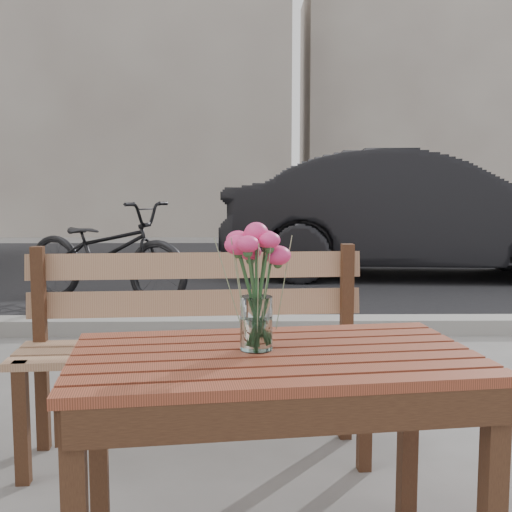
{
  "coord_description": "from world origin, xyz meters",
  "views": [
    {
      "loc": [
        0.02,
        -1.85,
        1.12
      ],
      "look_at": [
        0.04,
        -0.07,
        0.93
      ],
      "focal_mm": 45.0,
      "sensor_mm": 36.0,
      "label": 1
    }
  ],
  "objects_px": {
    "main_table": "(274,392)",
    "parked_car": "(415,215)",
    "bicycle": "(105,252)",
    "main_vase": "(256,271)"
  },
  "relations": [
    {
      "from": "main_table",
      "to": "parked_car",
      "type": "bearing_deg",
      "value": 64.38
    },
    {
      "from": "main_table",
      "to": "bicycle",
      "type": "distance_m",
      "value": 4.7
    },
    {
      "from": "main_table",
      "to": "bicycle",
      "type": "xyz_separation_m",
      "value": [
        -1.45,
        4.47,
        -0.07
      ]
    },
    {
      "from": "main_vase",
      "to": "bicycle",
      "type": "height_order",
      "value": "main_vase"
    },
    {
      "from": "parked_car",
      "to": "bicycle",
      "type": "height_order",
      "value": "parked_car"
    },
    {
      "from": "main_vase",
      "to": "parked_car",
      "type": "height_order",
      "value": "parked_car"
    },
    {
      "from": "main_vase",
      "to": "main_table",
      "type": "bearing_deg",
      "value": -28.09
    },
    {
      "from": "main_table",
      "to": "main_vase",
      "type": "height_order",
      "value": "main_vase"
    },
    {
      "from": "bicycle",
      "to": "main_vase",
      "type": "bearing_deg",
      "value": -135.85
    },
    {
      "from": "main_vase",
      "to": "bicycle",
      "type": "xyz_separation_m",
      "value": [
        -1.4,
        4.44,
        -0.4
      ]
    }
  ]
}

